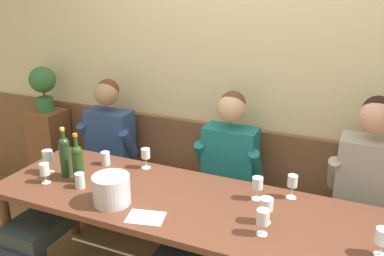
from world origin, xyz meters
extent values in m
cube|color=beige|center=(0.00, 1.09, 1.40)|extent=(6.80, 0.08, 2.80)
cube|color=brown|center=(0.00, 1.04, 0.47)|extent=(6.80, 0.03, 0.93)
cube|color=brown|center=(0.00, 0.81, 0.22)|extent=(2.83, 0.42, 0.44)
cube|color=brown|center=(0.00, 0.81, 0.47)|extent=(2.77, 0.39, 0.05)
cube|color=brown|center=(0.00, 1.00, 0.71)|extent=(2.83, 0.04, 0.45)
cube|color=brown|center=(0.00, 0.16, 0.72)|extent=(2.53, 0.79, 0.04)
cylinder|color=brown|center=(-1.19, -0.17, 0.35)|extent=(0.07, 0.07, 0.70)
cylinder|color=brown|center=(-1.19, 0.48, 0.35)|extent=(0.07, 0.07, 0.70)
cube|color=#263334|center=(-1.01, 0.24, 0.43)|extent=(0.32, 1.06, 0.11)
cube|color=navy|center=(-1.01, 0.81, 0.74)|extent=(0.38, 0.20, 0.51)
sphere|color=#A17E57|center=(-1.01, 0.80, 1.14)|extent=(0.19, 0.19, 0.19)
sphere|color=brown|center=(-1.01, 0.83, 1.17)|extent=(0.18, 0.18, 0.18)
cylinder|color=navy|center=(-1.21, 0.77, 0.76)|extent=(0.08, 0.20, 0.27)
cylinder|color=navy|center=(-0.81, 0.77, 0.76)|extent=(0.08, 0.20, 0.27)
cube|color=#25333F|center=(0.03, 0.24, 0.43)|extent=(0.32, 1.06, 0.11)
cube|color=#196C75|center=(0.03, 0.81, 0.75)|extent=(0.38, 0.20, 0.51)
sphere|color=tan|center=(0.03, 0.80, 1.15)|extent=(0.20, 0.20, 0.20)
sphere|color=brown|center=(0.03, 0.83, 1.18)|extent=(0.18, 0.18, 0.18)
cylinder|color=#196C75|center=(-0.17, 0.77, 0.77)|extent=(0.08, 0.20, 0.27)
cylinder|color=#196C75|center=(0.24, 0.77, 0.77)|extent=(0.08, 0.20, 0.27)
cube|color=#9A978E|center=(0.97, 0.81, 0.78)|extent=(0.38, 0.23, 0.57)
sphere|color=tan|center=(0.97, 0.80, 1.22)|extent=(0.21, 0.21, 0.21)
sphere|color=black|center=(0.97, 0.83, 1.25)|extent=(0.19, 0.19, 0.19)
cylinder|color=#9A978E|center=(0.76, 0.76, 0.81)|extent=(0.08, 0.20, 0.27)
cylinder|color=#BCB5BD|center=(-0.41, -0.05, 0.83)|extent=(0.22, 0.22, 0.18)
cylinder|color=#203F17|center=(-0.78, 0.11, 0.84)|extent=(0.07, 0.07, 0.20)
sphere|color=#203F17|center=(-0.78, 0.11, 0.96)|extent=(0.07, 0.07, 0.07)
cylinder|color=#203F17|center=(-0.78, 0.11, 1.01)|extent=(0.03, 0.03, 0.09)
cylinder|color=orange|center=(-0.78, 0.11, 1.07)|extent=(0.03, 0.03, 0.02)
cylinder|color=#20391C|center=(-0.90, 0.14, 0.86)|extent=(0.07, 0.07, 0.23)
sphere|color=#20391C|center=(-0.90, 0.14, 0.98)|extent=(0.07, 0.07, 0.07)
cylinder|color=#20391C|center=(-0.90, 0.14, 1.03)|extent=(0.03, 0.03, 0.08)
cylinder|color=gold|center=(-0.90, 0.14, 1.08)|extent=(0.03, 0.03, 0.02)
cylinder|color=silver|center=(0.49, 0.00, 0.74)|extent=(0.06, 0.06, 0.00)
cylinder|color=silver|center=(0.49, 0.00, 0.78)|extent=(0.01, 0.01, 0.06)
cylinder|color=silver|center=(0.49, 0.00, 0.85)|extent=(0.07, 0.07, 0.08)
cylinder|color=silver|center=(0.48, 0.12, 0.74)|extent=(0.06, 0.06, 0.00)
cylinder|color=silver|center=(0.48, 0.12, 0.78)|extent=(0.01, 0.01, 0.08)
cylinder|color=silver|center=(0.48, 0.12, 0.86)|extent=(0.08, 0.08, 0.07)
cylinder|color=#EAE77B|center=(0.48, 0.12, 0.83)|extent=(0.07, 0.07, 0.02)
cylinder|color=silver|center=(1.06, 0.06, 0.74)|extent=(0.06, 0.06, 0.00)
cylinder|color=silver|center=(1.06, 0.06, 0.78)|extent=(0.01, 0.01, 0.07)
cylinder|color=silver|center=(1.06, 0.06, 0.85)|extent=(0.07, 0.07, 0.08)
cylinder|color=#E9D77C|center=(1.06, 0.06, 0.83)|extent=(0.06, 0.06, 0.03)
cylinder|color=silver|center=(-0.47, 0.46, 0.74)|extent=(0.07, 0.07, 0.00)
cylinder|color=silver|center=(-0.47, 0.46, 0.78)|extent=(0.01, 0.01, 0.07)
cylinder|color=silver|center=(-0.47, 0.46, 0.85)|extent=(0.06, 0.06, 0.07)
cylinder|color=#DED781|center=(-0.47, 0.46, 0.83)|extent=(0.06, 0.06, 0.03)
cylinder|color=silver|center=(-0.96, 0.00, 0.74)|extent=(0.06, 0.06, 0.00)
cylinder|color=silver|center=(-0.96, 0.00, 0.77)|extent=(0.01, 0.01, 0.06)
cylinder|color=silver|center=(-0.96, 0.00, 0.84)|extent=(0.06, 0.06, 0.08)
cylinder|color=#EBE178|center=(-0.96, 0.00, 0.82)|extent=(0.06, 0.06, 0.03)
cylinder|color=silver|center=(0.55, 0.45, 0.74)|extent=(0.06, 0.06, 0.00)
cylinder|color=silver|center=(0.55, 0.45, 0.78)|extent=(0.01, 0.01, 0.07)
cylinder|color=silver|center=(0.55, 0.45, 0.86)|extent=(0.06, 0.06, 0.07)
cylinder|color=#E6D778|center=(0.55, 0.45, 0.83)|extent=(0.05, 0.05, 0.02)
cylinder|color=silver|center=(-1.05, 0.13, 0.74)|extent=(0.07, 0.07, 0.00)
cylinder|color=silver|center=(-1.05, 0.13, 0.79)|extent=(0.01, 0.01, 0.08)
cylinder|color=silver|center=(-1.05, 0.13, 0.87)|extent=(0.07, 0.07, 0.08)
cylinder|color=#E3D384|center=(-1.05, 0.13, 0.84)|extent=(0.06, 0.06, 0.02)
cylinder|color=silver|center=(0.36, 0.35, 0.74)|extent=(0.07, 0.07, 0.00)
cylinder|color=silver|center=(0.36, 0.35, 0.78)|extent=(0.01, 0.01, 0.07)
cylinder|color=silver|center=(0.36, 0.35, 0.85)|extent=(0.07, 0.07, 0.07)
cylinder|color=beige|center=(0.36, 0.35, 0.83)|extent=(0.06, 0.06, 0.02)
cylinder|color=silver|center=(-0.71, 0.04, 0.79)|extent=(0.06, 0.06, 0.10)
cylinder|color=silver|center=(-0.77, 0.40, 0.79)|extent=(0.07, 0.07, 0.10)
cube|color=white|center=(-0.15, -0.11, 0.74)|extent=(0.24, 0.19, 0.00)
cube|color=brown|center=(-1.71, 0.86, 0.45)|extent=(0.28, 0.28, 0.89)
cylinder|color=#2B6D38|center=(-1.71, 0.86, 0.95)|extent=(0.14, 0.14, 0.12)
cylinder|color=brown|center=(-1.71, 0.86, 1.05)|extent=(0.02, 0.02, 0.07)
sphere|color=#366539|center=(-1.71, 0.86, 1.17)|extent=(0.23, 0.23, 0.23)
camera|label=1|loc=(0.93, -1.89, 2.03)|focal=39.62mm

